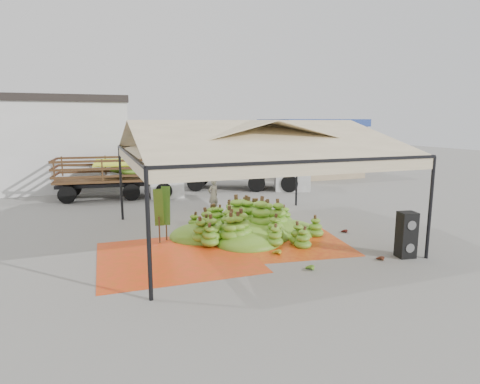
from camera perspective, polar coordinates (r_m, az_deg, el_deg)
name	(u,v)px	position (r m, az deg, el deg)	size (l,w,h in m)	color
ground	(250,236)	(14.20, 1.37, -6.22)	(90.00, 90.00, 0.00)	slate
canopy_tent	(250,141)	(13.64, 1.43, 7.20)	(8.10, 8.10, 4.00)	black
building_tan	(311,147)	(29.81, 10.00, 6.26)	(6.30, 5.30, 4.10)	tan
tarp_left	(176,256)	(12.23, -9.11, -9.04)	(4.46, 4.25, 0.01)	red
tarp_right	(289,242)	(13.58, 7.00, -7.04)	(3.54, 3.72, 0.01)	orange
banana_heap	(249,218)	(14.19, 1.24, -3.76)	(5.51, 4.53, 1.18)	#437B19
hand_yellow_a	(295,244)	(13.06, 7.87, -7.35)	(0.41, 0.33, 0.19)	gold
hand_yellow_b	(275,252)	(12.20, 5.01, -8.47)	(0.49, 0.40, 0.22)	#AEAC22
hand_red_a	(379,258)	(12.38, 19.14, -8.83)	(0.40, 0.32, 0.18)	#561D13
hand_red_b	(343,231)	(14.95, 14.50, -5.35)	(0.39, 0.32, 0.18)	#581714
hand_green	(308,267)	(11.14, 9.66, -10.48)	(0.44, 0.36, 0.20)	#367B19
hanging_bunches	(274,160)	(14.13, 4.84, 4.50)	(3.24, 0.24, 0.20)	#4A7318
speaker_stack	(406,235)	(12.82, 22.59, -5.63)	(0.56, 0.51, 1.36)	black
banana_leaves	(163,239)	(14.03, -10.83, -6.60)	(0.96, 1.36, 3.70)	#2F671B
vendor	(213,195)	(17.70, -3.83, -0.48)	(0.54, 0.36, 1.49)	gray
truck_left	(126,172)	(21.84, -15.95, 2.76)	(6.57, 2.84, 2.19)	#523B1B
truck_right	(252,163)	(23.74, 1.69, 4.17)	(7.66, 5.17, 2.50)	#4A2918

